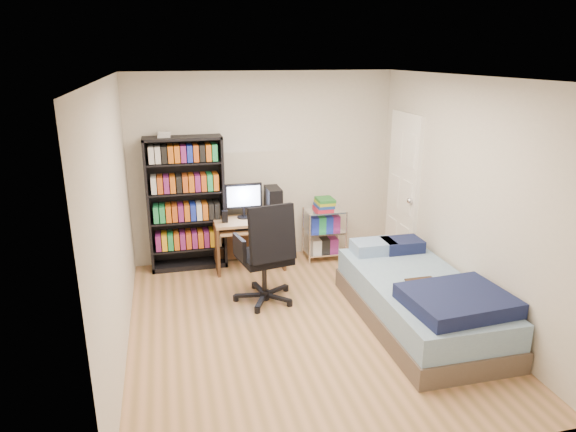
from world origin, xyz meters
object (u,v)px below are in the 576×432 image
object	(u,v)px
computer_desk	(255,222)
media_shelf	(186,202)
bed	(420,300)
office_chair	(266,271)

from	to	relation	value
computer_desk	media_shelf	bearing A→B (deg)	168.83
media_shelf	computer_desk	bearing A→B (deg)	-11.17
media_shelf	bed	distance (m)	3.14
computer_desk	office_chair	distance (m)	1.09
computer_desk	bed	bearing A→B (deg)	-54.49
office_chair	computer_desk	bearing A→B (deg)	75.55
bed	computer_desk	bearing A→B (deg)	125.51
media_shelf	office_chair	distance (m)	1.55
media_shelf	computer_desk	distance (m)	0.92
computer_desk	bed	world-z (taller)	computer_desk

